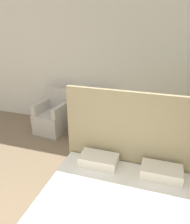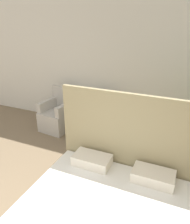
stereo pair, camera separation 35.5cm
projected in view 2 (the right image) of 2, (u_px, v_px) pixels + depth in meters
name	position (u px, v px, depth m)	size (l,w,h in m)	color
wall_back	(115.00, 64.00, 4.51)	(10.00, 0.06, 2.90)	silver
bed	(101.00, 221.00, 2.39)	(1.90, 2.03, 1.47)	#8C7A5B
armchair_near_window_left	(57.00, 117.00, 4.86)	(0.66, 0.70, 0.92)	#B7B2A8
armchair_near_window_right	(94.00, 124.00, 4.53)	(0.62, 0.66, 0.92)	#B7B2A8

